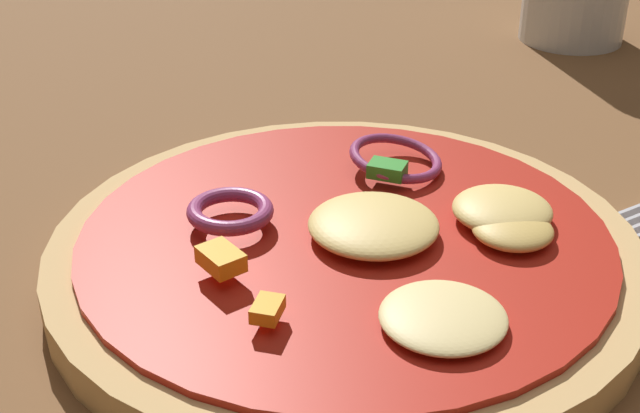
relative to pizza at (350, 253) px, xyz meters
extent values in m
cube|color=brown|center=(-0.03, 0.00, -0.03)|extent=(1.17, 0.92, 0.03)
cylinder|color=tan|center=(0.00, 0.00, 0.00)|extent=(0.23, 0.23, 0.01)
cylinder|color=red|center=(0.00, 0.00, 0.01)|extent=(0.20, 0.20, 0.00)
ellipsoid|color=#E5BC60|center=(0.05, -0.03, 0.01)|extent=(0.03, 0.03, 0.01)
ellipsoid|color=#F4DB8E|center=(0.00, -0.06, 0.01)|extent=(0.04, 0.04, 0.01)
ellipsoid|color=#EFCC72|center=(0.06, -0.02, 0.01)|extent=(0.04, 0.04, 0.01)
ellipsoid|color=#EFCC72|center=(0.01, -0.01, 0.01)|extent=(0.05, 0.05, 0.01)
torus|color=#93386B|center=(0.04, 0.04, 0.01)|extent=(0.06, 0.06, 0.01)
torus|color=#93386B|center=(-0.04, 0.03, 0.02)|extent=(0.04, 0.04, 0.01)
cube|color=orange|center=(-0.05, -0.01, 0.02)|extent=(0.01, 0.02, 0.01)
cube|color=#2D8C28|center=(0.03, 0.03, 0.02)|extent=(0.02, 0.02, 0.01)
cube|color=orange|center=(-0.05, -0.04, 0.01)|extent=(0.01, 0.01, 0.00)
cube|color=silver|center=(0.13, -0.02, -0.01)|extent=(0.03, 0.00, 0.00)
cube|color=silver|center=(0.13, -0.02, -0.01)|extent=(0.03, 0.00, 0.00)
camera|label=1|loc=(-0.15, -0.25, 0.18)|focal=50.52mm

